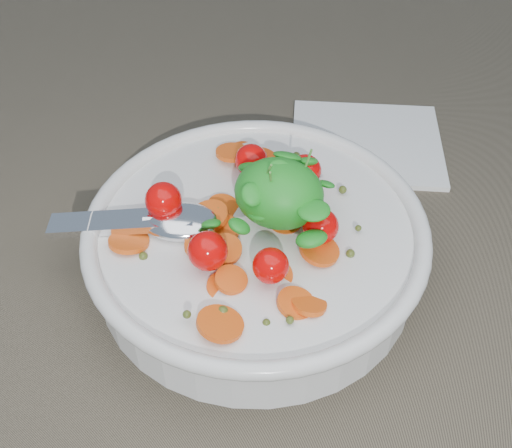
% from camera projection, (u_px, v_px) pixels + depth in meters
% --- Properties ---
extents(ground, '(6.00, 6.00, 0.00)m').
position_uv_depth(ground, '(273.00, 282.00, 0.60)').
color(ground, '#6D634E').
rests_on(ground, ground).
extents(bowl, '(0.33, 0.31, 0.13)m').
position_uv_depth(bowl, '(256.00, 242.00, 0.58)').
color(bowl, white).
rests_on(bowl, ground).
extents(napkin, '(0.20, 0.19, 0.01)m').
position_uv_depth(napkin, '(366.00, 143.00, 0.74)').
color(napkin, white).
rests_on(napkin, ground).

